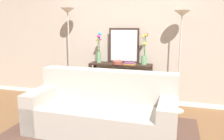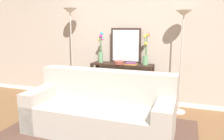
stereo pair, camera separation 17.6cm
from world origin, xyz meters
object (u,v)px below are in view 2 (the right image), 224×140
fruit_bowl (119,63)px  book_row_under_console (105,99)px  couch (101,111)px  console_table (122,77)px  wall_mirror (126,46)px  book_stack (131,64)px  floor_lamp_left (71,29)px  vase_tall_flowers (101,50)px  floor_lamp_right (183,33)px  vase_short_flowers (146,53)px

fruit_bowl → book_row_under_console: bearing=163.9°
couch → console_table: size_ratio=1.76×
wall_mirror → book_stack: (0.16, -0.21, -0.32)m
couch → book_stack: couch is taller
floor_lamp_left → vase_tall_flowers: 0.74m
floor_lamp_left → fruit_bowl: floor_lamp_left is taller
fruit_bowl → book_stack: 0.23m
couch → floor_lamp_left: bearing=133.7°
floor_lamp_right → vase_short_flowers: 0.73m
couch → vase_tall_flowers: 1.51m
book_stack → vase_tall_flowers: bearing=172.3°
vase_tall_flowers → fruit_bowl: vase_tall_flowers is taller
book_row_under_console → console_table: bearing=-0.0°
floor_lamp_left → book_row_under_console: floor_lamp_left is taller
vase_tall_flowers → book_stack: size_ratio=2.62×
couch → vase_short_flowers: 1.49m
floor_lamp_right → vase_tall_flowers: size_ratio=2.98×
floor_lamp_left → wall_mirror: 1.15m
floor_lamp_right → vase_tall_flowers: floor_lamp_right is taller
floor_lamp_right → book_row_under_console: floor_lamp_right is taller
console_table → floor_lamp_left: bearing=-175.9°
couch → book_stack: size_ratio=9.20×
fruit_bowl → book_row_under_console: 0.86m
floor_lamp_right → fruit_bowl: floor_lamp_right is taller
console_table → fruit_bowl: size_ratio=6.26×
fruit_bowl → couch: bearing=-86.7°
console_table → floor_lamp_left: floor_lamp_left is taller
couch → book_row_under_console: (-0.39, 1.21, -0.25)m
vase_tall_flowers → floor_lamp_right: bearing=-3.1°
wall_mirror → book_row_under_console: (-0.39, -0.13, -1.10)m
console_table → fruit_bowl: 0.32m
floor_lamp_left → vase_short_flowers: size_ratio=3.17×
floor_lamp_right → console_table: bearing=176.0°
wall_mirror → book_stack: bearing=-52.8°
console_table → vase_tall_flowers: bearing=179.1°
floor_lamp_left → fruit_bowl: bearing=-1.1°
floor_lamp_left → vase_tall_flowers: (0.61, 0.08, -0.41)m
console_table → vase_short_flowers: (0.45, 0.01, 0.50)m
vase_tall_flowers → vase_short_flowers: bearing=0.3°
floor_lamp_left → book_stack: 1.40m
floor_lamp_right → book_stack: bearing=-179.8°
floor_lamp_right → book_stack: 1.06m
fruit_bowl → book_stack: size_ratio=0.84×
couch → fruit_bowl: bearing=93.3°
vase_tall_flowers → vase_short_flowers: size_ratio=1.01×
wall_mirror → book_stack: 0.41m
floor_lamp_right → couch: bearing=-133.0°
floor_lamp_right → book_row_under_console: 1.98m
vase_tall_flowers → book_stack: 0.68m
console_table → fruit_bowl: (-0.03, -0.09, 0.30)m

